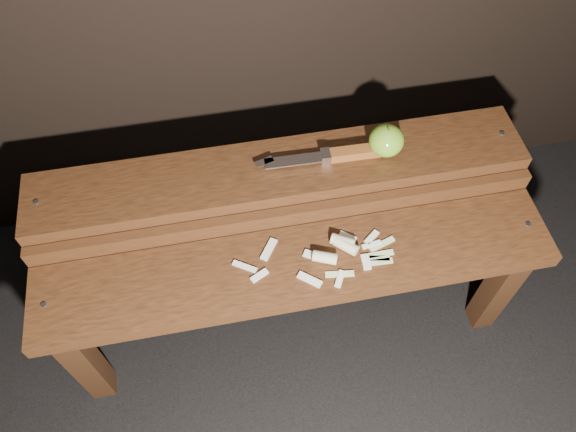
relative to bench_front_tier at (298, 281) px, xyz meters
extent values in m
plane|color=black|center=(0.00, 0.06, -0.35)|extent=(60.00, 60.00, 0.00)
cube|color=black|center=(-0.54, -0.04, -0.16)|extent=(0.06, 0.06, 0.38)
cube|color=black|center=(0.54, -0.04, -0.16)|extent=(0.06, 0.06, 0.38)
cube|color=#3A1E0E|center=(0.00, 0.01, 0.05)|extent=(1.20, 0.20, 0.04)
cylinder|color=slate|center=(-0.56, 0.01, 0.07)|extent=(0.01, 0.01, 0.00)
cylinder|color=slate|center=(0.56, 0.01, 0.07)|extent=(0.01, 0.01, 0.00)
cube|color=black|center=(-0.54, 0.26, -0.12)|extent=(0.06, 0.06, 0.46)
cube|color=black|center=(0.54, 0.26, -0.12)|extent=(0.06, 0.06, 0.46)
cube|color=#3A1E0E|center=(0.00, 0.13, 0.09)|extent=(1.20, 0.02, 0.05)
cube|color=#3A1E0E|center=(0.00, 0.23, 0.13)|extent=(1.20, 0.18, 0.04)
cylinder|color=slate|center=(-0.56, 0.23, 0.15)|extent=(0.01, 0.01, 0.00)
cylinder|color=slate|center=(0.56, 0.23, 0.15)|extent=(0.01, 0.01, 0.00)
ellipsoid|color=#699A1F|center=(0.26, 0.23, 0.18)|extent=(0.08, 0.08, 0.08)
cylinder|color=#382314|center=(0.26, 0.23, 0.23)|extent=(0.01, 0.01, 0.01)
cube|color=brown|center=(0.18, 0.23, 0.16)|extent=(0.12, 0.03, 0.02)
cube|color=silver|center=(0.11, 0.23, 0.16)|extent=(0.02, 0.03, 0.03)
cube|color=silver|center=(0.03, 0.23, 0.16)|extent=(0.13, 0.03, 0.00)
cube|color=silver|center=(-0.03, 0.24, 0.16)|extent=(0.05, 0.03, 0.00)
cube|color=beige|center=(-0.06, 0.06, 0.07)|extent=(0.05, 0.06, 0.01)
cube|color=beige|center=(-0.12, 0.02, 0.07)|extent=(0.05, 0.04, 0.01)
cube|color=beige|center=(0.13, 0.05, 0.07)|extent=(0.04, 0.04, 0.01)
cube|color=beige|center=(0.04, 0.02, 0.07)|extent=(0.04, 0.04, 0.01)
cube|color=beige|center=(0.09, -0.05, 0.07)|extent=(0.03, 0.04, 0.01)
cube|color=beige|center=(0.02, -0.04, 0.07)|extent=(0.05, 0.05, 0.01)
cube|color=beige|center=(0.15, -0.02, 0.07)|extent=(0.02, 0.04, 0.01)
cube|color=beige|center=(-0.09, -0.01, 0.07)|extent=(0.04, 0.03, 0.01)
cube|color=beige|center=(0.18, 0.04, 0.07)|extent=(0.04, 0.04, 0.01)
cube|color=beige|center=(0.18, 0.02, 0.07)|extent=(0.05, 0.02, 0.01)
cylinder|color=#C9BB8C|center=(0.12, 0.03, 0.08)|extent=(0.06, 0.06, 0.03)
cylinder|color=#C9BB8C|center=(0.11, 0.04, 0.08)|extent=(0.06, 0.05, 0.03)
cylinder|color=#C9BB8C|center=(0.06, 0.01, 0.08)|extent=(0.06, 0.05, 0.03)
cube|color=#BCC988|center=(0.09, -0.04, 0.07)|extent=(0.07, 0.02, 0.00)
cube|color=#BCC988|center=(0.18, -0.02, 0.07)|extent=(0.07, 0.02, 0.00)
cube|color=#BCC988|center=(0.20, 0.02, 0.07)|extent=(0.07, 0.03, 0.00)
cube|color=#BCC988|center=(0.19, 0.00, 0.07)|extent=(0.07, 0.01, 0.00)
cube|color=#BCC988|center=(0.18, -0.01, 0.07)|extent=(0.07, 0.03, 0.00)
camera|label=1|loc=(-0.14, -0.60, 1.18)|focal=35.00mm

